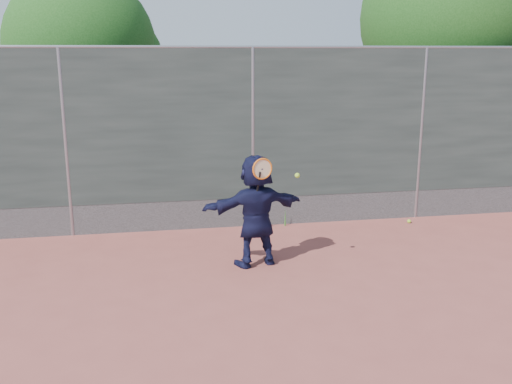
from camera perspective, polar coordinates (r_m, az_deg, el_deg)
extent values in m
plane|color=#9E4C42|center=(6.70, 4.92, -12.15)|extent=(80.00, 80.00, 0.00)
imported|color=#141637|center=(7.90, 0.00, -1.85)|extent=(1.53, 0.77, 1.58)
sphere|color=#A1D72F|center=(10.36, 15.06, -2.84)|extent=(0.07, 0.07, 0.07)
cube|color=#38423D|center=(9.51, -0.33, 6.75)|extent=(20.00, 0.04, 2.50)
cube|color=slate|center=(9.81, -0.32, -1.97)|extent=(20.00, 0.03, 0.50)
cylinder|color=gray|center=(9.44, -0.34, 14.30)|extent=(20.00, 0.05, 0.05)
cylinder|color=gray|center=(9.51, -18.49, 4.51)|extent=(0.06, 0.06, 3.00)
cylinder|color=gray|center=(9.55, -0.33, 5.26)|extent=(0.06, 0.06, 3.00)
cylinder|color=gray|center=(10.48, 16.14, 5.49)|extent=(0.06, 0.06, 3.00)
torus|color=orange|center=(7.57, 0.64, 2.33)|extent=(0.29, 0.11, 0.29)
cylinder|color=beige|center=(7.57, 0.64, 2.33)|extent=(0.24, 0.08, 0.25)
cylinder|color=black|center=(7.62, 0.24, 0.88)|extent=(0.06, 0.13, 0.33)
sphere|color=#A1D72F|center=(7.62, 4.15, 1.66)|extent=(0.07, 0.07, 0.07)
cylinder|color=#382314|center=(13.12, 17.80, 6.09)|extent=(0.28, 0.28, 2.60)
sphere|color=#23561C|center=(13.04, 18.57, 16.10)|extent=(3.60, 3.60, 3.60)
sphere|color=#23561C|center=(13.55, 20.80, 14.29)|extent=(2.52, 2.52, 2.52)
cylinder|color=#382314|center=(12.51, -16.47, 4.91)|extent=(0.28, 0.28, 2.20)
sphere|color=#23561C|center=(12.38, -17.10, 13.73)|extent=(3.00, 3.00, 3.00)
sphere|color=#23561C|center=(12.53, -14.11, 12.54)|extent=(2.10, 2.10, 2.10)
cone|color=#387226|center=(9.78, 1.25, -2.77)|extent=(0.03, 0.03, 0.26)
cone|color=#387226|center=(9.85, 2.94, -2.53)|extent=(0.03, 0.03, 0.30)
cone|color=#387226|center=(9.70, -0.76, -3.02)|extent=(0.03, 0.03, 0.22)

